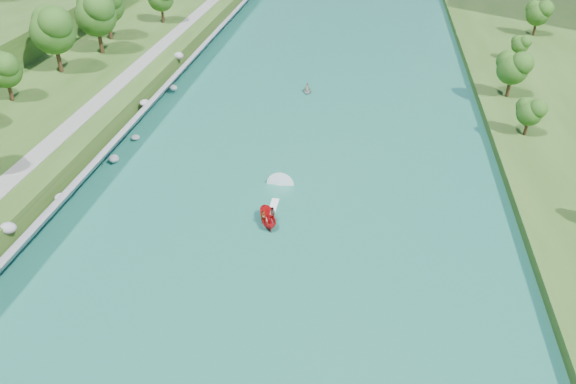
# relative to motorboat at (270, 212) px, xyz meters

# --- Properties ---
(ground) EXTENTS (260.00, 260.00, 0.00)m
(ground) POSITION_rel_motorboat_xyz_m (1.22, -12.39, -0.81)
(ground) COLOR #2D5119
(ground) RESTS_ON ground
(river_water) EXTENTS (55.00, 240.00, 0.10)m
(river_water) POSITION_rel_motorboat_xyz_m (1.22, 7.61, -0.76)
(river_water) COLOR #1A6554
(river_water) RESTS_ON ground
(riprap_bank) EXTENTS (4.50, 236.00, 4.41)m
(riprap_bank) POSITION_rel_motorboat_xyz_m (-24.63, 6.66, 0.99)
(riprap_bank) COLOR slate
(riprap_bank) RESTS_ON ground
(riverside_path) EXTENTS (3.00, 200.00, 0.10)m
(riverside_path) POSITION_rel_motorboat_xyz_m (-31.28, 7.61, 2.74)
(riverside_path) COLOR gray
(riverside_path) RESTS_ON berm_west
(motorboat) EXTENTS (3.60, 19.06, 2.02)m
(motorboat) POSITION_rel_motorboat_xyz_m (0.00, 0.00, 0.00)
(motorboat) COLOR red
(motorboat) RESTS_ON river_water
(raft) EXTENTS (2.34, 3.08, 1.63)m
(raft) POSITION_rel_motorboat_xyz_m (-0.55, 39.68, -0.34)
(raft) COLOR gray
(raft) RESTS_ON river_water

